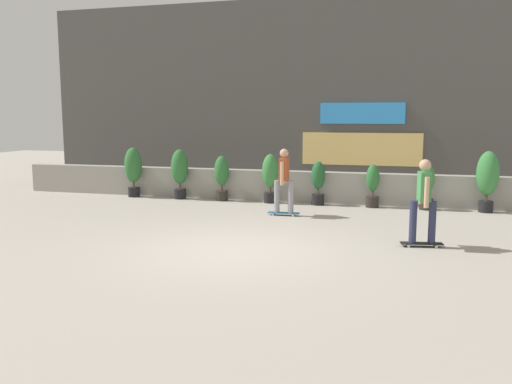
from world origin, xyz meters
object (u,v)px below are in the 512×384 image
Objects in this scene: potted_plant_2 at (222,175)px; potted_plant_6 at (427,185)px; skater_far_left at (424,199)px; skater_by_wall_left at (284,179)px; potted_plant_7 at (488,177)px; potted_plant_1 at (180,170)px; potted_plant_4 at (318,181)px; potted_plant_5 at (373,185)px; potted_plant_3 at (270,175)px; potted_plant_0 at (133,168)px.

potted_plant_2 is 5.83m from potted_plant_6.
skater_by_wall_left is at bearing 142.87° from skater_far_left.
skater_by_wall_left is (-5.02, -1.86, -0.00)m from potted_plant_7.
potted_plant_1 is 4.25m from potted_plant_4.
potted_plant_4 is 2.94m from potted_plant_6.
skater_far_left reaches higher than potted_plant_5.
skater_by_wall_left reaches higher than potted_plant_3.
potted_plant_0 reaches higher than potted_plant_4.
potted_plant_0 is 9.55m from skater_far_left.
potted_plant_4 is (4.24, 0.00, -0.20)m from potted_plant_1.
potted_plant_3 is at bearing -180.00° from potted_plant_7.
potted_plant_2 is 1.12× the size of potted_plant_5.
potted_plant_7 reaches higher than potted_plant_4.
potted_plant_0 is 1.15× the size of potted_plant_2.
potted_plant_3 is 2.92m from potted_plant_5.
potted_plant_2 is at bearing 0.00° from potted_plant_1.
skater_by_wall_left is at bearing -19.64° from potted_plant_0.
potted_plant_0 is at bearing 180.00° from potted_plant_3.
skater_by_wall_left is at bearing -66.36° from potted_plant_3.
potted_plant_4 is at bearing 0.00° from potted_plant_0.
potted_plant_6 is (7.18, 0.00, -0.22)m from potted_plant_1.
potted_plant_7 is (1.49, -0.00, 0.28)m from potted_plant_6.
potted_plant_4 is 0.73× the size of skater_by_wall_left.
potted_plant_1 is at bearing 180.00° from potted_plant_3.
potted_plant_6 is 0.72× the size of skater_far_left.
potted_plant_5 is at bearing -180.00° from potted_plant_6.
potted_plant_7 is at bearing 20.36° from skater_by_wall_left.
potted_plant_2 reaches higher than potted_plant_5.
potted_plant_2 reaches higher than potted_plant_4.
skater_by_wall_left is at bearing -159.64° from potted_plant_7.
potted_plant_2 is 2.97m from skater_by_wall_left.
potted_plant_4 is 0.73× the size of skater_far_left.
potted_plant_2 is 7.08m from skater_far_left.
potted_plant_3 is (2.84, -0.00, -0.06)m from potted_plant_1.
skater_far_left is (1.18, -4.35, 0.31)m from potted_plant_5.
potted_plant_7 is at bearing 0.00° from potted_plant_0.
potted_plant_1 is 1.12× the size of potted_plant_2.
potted_plant_0 is at bearing -180.00° from potted_plant_6.
skater_far_left is at bearing -32.07° from potted_plant_1.
skater_by_wall_left is (-0.58, -1.86, 0.27)m from potted_plant_4.
potted_plant_4 is (2.89, 0.00, -0.08)m from potted_plant_2.
potted_plant_5 is 2.82m from skater_by_wall_left.
potted_plant_4 is at bearing 180.00° from potted_plant_7.
skater_by_wall_left is (2.30, -1.86, 0.19)m from potted_plant_2.
potted_plant_5 is (4.40, 0.00, -0.12)m from potted_plant_2.
potted_plant_1 is 1.06× the size of potted_plant_3.
potted_plant_0 is 0.91× the size of skater_by_wall_left.
potted_plant_0 is at bearing 152.92° from skater_far_left.
potted_plant_7 reaches higher than potted_plant_6.
skater_far_left is (5.58, -4.35, 0.19)m from potted_plant_2.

